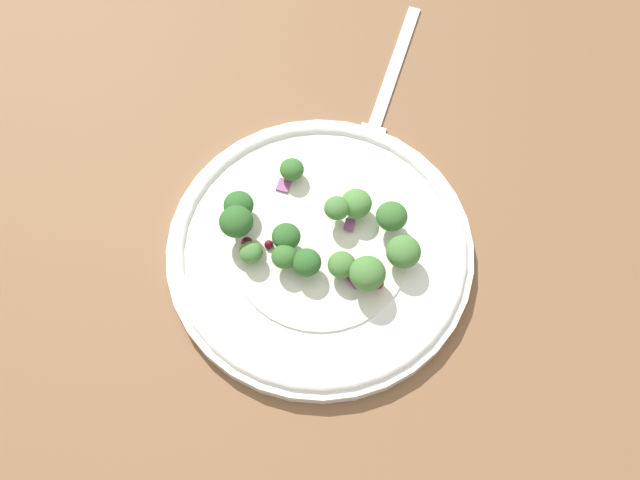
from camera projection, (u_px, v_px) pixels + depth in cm
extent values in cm
cube|color=brown|center=(350.00, 263.00, 65.45)|extent=(180.00, 180.00, 2.00)
cylinder|color=white|center=(320.00, 251.00, 64.19)|extent=(26.07, 26.07, 1.20)
torus|color=white|center=(320.00, 248.00, 63.65)|extent=(24.98, 24.98, 1.00)
cylinder|color=white|center=(320.00, 247.00, 63.56)|extent=(15.12, 15.12, 0.20)
cylinder|color=#8EB77A|center=(285.00, 261.00, 62.17)|extent=(0.79, 0.79, 0.79)
ellipsoid|color=#386B2D|center=(284.00, 257.00, 61.32)|extent=(2.11, 2.11, 1.58)
cylinder|color=#9EC684|center=(294.00, 174.00, 66.31)|extent=(0.79, 0.79, 0.79)
ellipsoid|color=#386B2D|center=(294.00, 168.00, 65.45)|extent=(2.12, 2.12, 1.59)
cylinder|color=#ADD18E|center=(356.00, 210.00, 64.61)|extent=(0.99, 0.99, 0.99)
ellipsoid|color=#4C843D|center=(356.00, 203.00, 63.54)|extent=(2.63, 2.63, 1.98)
cylinder|color=#8EB77A|center=(341.00, 270.00, 62.10)|extent=(0.87, 0.87, 0.87)
ellipsoid|color=#477A38|center=(342.00, 265.00, 61.16)|extent=(2.31, 2.31, 1.74)
cylinder|color=#9EC684|center=(337.00, 213.00, 63.72)|extent=(0.81, 0.81, 0.81)
ellipsoid|color=#477A38|center=(337.00, 208.00, 62.85)|extent=(2.15, 2.15, 1.61)
cylinder|color=#ADD18E|center=(287.00, 242.00, 62.98)|extent=(0.90, 0.90, 0.90)
ellipsoid|color=#2D6028|center=(286.00, 237.00, 62.01)|extent=(2.39, 2.39, 1.79)
cylinder|color=#9EC684|center=(240.00, 211.00, 64.56)|extent=(0.96, 0.96, 0.96)
ellipsoid|color=#2D6028|center=(239.00, 205.00, 63.53)|extent=(2.56, 2.56, 1.92)
cylinder|color=#9EC684|center=(402.00, 258.00, 62.62)|extent=(1.08, 1.08, 1.08)
ellipsoid|color=#477A38|center=(403.00, 252.00, 61.45)|extent=(2.88, 2.88, 2.16)
cylinder|color=#8EB77A|center=(252.00, 257.00, 62.67)|extent=(0.74, 0.74, 0.74)
ellipsoid|color=#477A38|center=(251.00, 252.00, 61.87)|extent=(1.96, 1.96, 1.47)
cylinder|color=#8EB77A|center=(367.00, 280.00, 61.34)|extent=(1.11, 1.11, 1.11)
ellipsoid|color=#477A38|center=(367.00, 273.00, 60.13)|extent=(2.96, 2.96, 2.22)
cylinder|color=#8EB77A|center=(307.00, 268.00, 62.12)|extent=(0.90, 0.90, 0.90)
ellipsoid|color=#2D6028|center=(307.00, 262.00, 61.14)|extent=(2.41, 2.41, 1.81)
cylinder|color=#8EB77A|center=(388.00, 219.00, 63.79)|extent=(0.99, 0.99, 0.99)
ellipsoid|color=#386B2D|center=(389.00, 213.00, 62.71)|extent=(2.65, 2.65, 1.98)
cylinder|color=#8EB77A|center=(238.00, 228.00, 62.99)|extent=(1.06, 1.06, 1.06)
ellipsoid|color=#2D6028|center=(236.00, 222.00, 61.83)|extent=(2.84, 2.84, 2.13)
sphere|color=#4C0A14|center=(247.00, 243.00, 62.85)|extent=(0.99, 0.99, 0.99)
sphere|color=maroon|center=(381.00, 281.00, 61.59)|extent=(0.94, 0.94, 0.94)
sphere|color=#4C0A14|center=(269.00, 245.00, 63.28)|extent=(0.78, 0.78, 0.78)
cube|color=#843D75|center=(356.00, 279.00, 61.80)|extent=(1.37, 1.23, 0.56)
cube|color=#934C84|center=(284.00, 186.00, 65.98)|extent=(1.66, 1.63, 0.41)
cube|color=#843D75|center=(349.00, 225.00, 63.85)|extent=(1.28, 1.26, 0.37)
cube|color=silver|center=(396.00, 64.00, 73.23)|extent=(12.63, 10.08, 0.50)
cube|color=silver|center=(369.00, 141.00, 69.40)|extent=(4.32, 4.10, 0.50)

